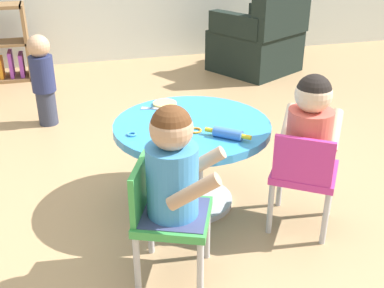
{
  "coord_description": "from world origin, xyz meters",
  "views": [
    {
      "loc": [
        -0.59,
        -2.14,
        1.43
      ],
      "look_at": [
        0.0,
        0.0,
        0.35
      ],
      "focal_mm": 44.53,
      "sensor_mm": 36.0,
      "label": 1
    }
  ],
  "objects": [
    {
      "name": "seated_child_right",
      "position": [
        0.48,
        -0.33,
        0.53
      ],
      "size": [
        0.42,
        0.44,
        0.51
      ],
      "color": "#3F4772",
      "rests_on": "ground"
    },
    {
      "name": "rolling_pin",
      "position": [
        0.11,
        -0.22,
        0.5
      ],
      "size": [
        0.19,
        0.17,
        0.05
      ],
      "color": "#3F72CC",
      "rests_on": "craft_table"
    },
    {
      "name": "ground_plane",
      "position": [
        0.0,
        0.0,
        0.0
      ],
      "size": [
        10.0,
        10.0,
        0.0
      ],
      "primitive_type": "plane",
      "color": "tan"
    },
    {
      "name": "toddler_standing",
      "position": [
        -0.75,
        1.34,
        0.36
      ],
      "size": [
        0.17,
        0.17,
        0.67
      ],
      "color": "#33384C",
      "rests_on": "ground"
    },
    {
      "name": "cookie_cutter_0",
      "position": [
        -0.32,
        -0.06,
        0.48
      ],
      "size": [
        0.05,
        0.05,
        0.01
      ],
      "primitive_type": "torus",
      "color": "#3F99D8",
      "rests_on": "craft_table"
    },
    {
      "name": "playdough_blob_0",
      "position": [
        -0.08,
        0.29,
        0.48
      ],
      "size": [
        0.13,
        0.13,
        0.01
      ],
      "primitive_type": "cylinder",
      "color": "#F2CC72",
      "rests_on": "craft_table"
    },
    {
      "name": "craft_scissors",
      "position": [
        -0.13,
        0.24,
        0.48
      ],
      "size": [
        0.14,
        0.1,
        0.01
      ],
      "color": "silver",
      "rests_on": "craft_table"
    },
    {
      "name": "craft_table",
      "position": [
        0.0,
        0.0,
        0.35
      ],
      "size": [
        0.8,
        0.8,
        0.47
      ],
      "color": "silver",
      "rests_on": "ground"
    },
    {
      "name": "seated_child_left",
      "position": [
        -0.22,
        -0.54,
        0.53
      ],
      "size": [
        0.42,
        0.38,
        0.51
      ],
      "color": "#3F4772",
      "rests_on": "ground"
    },
    {
      "name": "child_chair_right",
      "position": [
        0.45,
        -0.36,
        0.31
      ],
      "size": [
        0.42,
        0.42,
        0.54
      ],
      "color": "#B7B7BC",
      "rests_on": "ground"
    },
    {
      "name": "armchair_dark",
      "position": [
        1.29,
        2.15,
        0.31
      ],
      "size": [
        0.96,
        0.97,
        0.85
      ],
      "color": "black",
      "rests_on": "ground"
    },
    {
      "name": "cookie_cutter_1",
      "position": [
        -0.04,
        0.18,
        0.48
      ],
      "size": [
        0.06,
        0.06,
        0.01
      ],
      "primitive_type": "torus",
      "color": "red",
      "rests_on": "craft_table"
    },
    {
      "name": "cookie_cutter_2",
      "position": [
        -0.01,
        -0.1,
        0.48
      ],
      "size": [
        0.06,
        0.06,
        0.01
      ],
      "primitive_type": "torus",
      "color": "orange",
      "rests_on": "craft_table"
    },
    {
      "name": "child_chair_left",
      "position": [
        -0.26,
        -0.52,
        0.31
      ],
      "size": [
        0.39,
        0.39,
        0.54
      ],
      "color": "#B7B7BC",
      "rests_on": "ground"
    }
  ]
}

